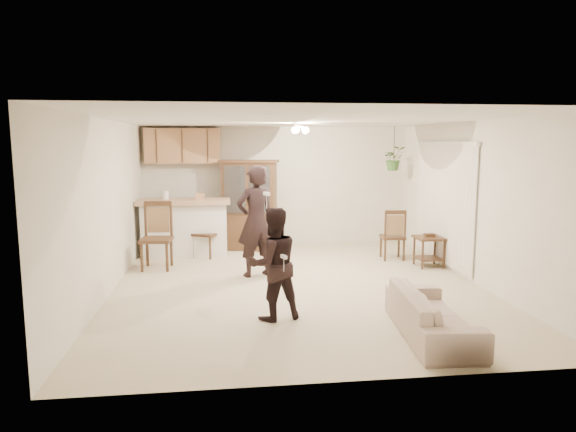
{
  "coord_description": "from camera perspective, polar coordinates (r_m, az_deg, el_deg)",
  "views": [
    {
      "loc": [
        -1.09,
        -7.58,
        2.17
      ],
      "look_at": [
        -0.09,
        0.4,
        1.02
      ],
      "focal_mm": 32.0,
      "sensor_mm": 36.0,
      "label": 1
    }
  ],
  "objects": [
    {
      "name": "wall_right",
      "position": [
        8.55,
        19.6,
        1.52
      ],
      "size": [
        0.02,
        6.5,
        2.5
      ],
      "primitive_type": "cube",
      "color": "silver",
      "rests_on": "ground"
    },
    {
      "name": "wall_left",
      "position": [
        7.81,
        -19.37,
        0.95
      ],
      "size": [
        0.02,
        6.5,
        2.5
      ],
      "primitive_type": "cube",
      "color": "silver",
      "rests_on": "ground"
    },
    {
      "name": "upper_cabinets",
      "position": [
        10.68,
        -11.61,
        7.63
      ],
      "size": [
        1.5,
        0.34,
        0.7
      ],
      "primitive_type": "cube",
      "color": "#9A6B43",
      "rests_on": "wall_back"
    },
    {
      "name": "controller_adult",
      "position": [
        7.88,
        -2.39,
        2.49
      ],
      "size": [
        0.1,
        0.16,
        0.05
      ],
      "primitive_type": "cube",
      "rotation": [
        0.0,
        0.0,
        3.49
      ],
      "color": "white",
      "rests_on": "adult"
    },
    {
      "name": "chair_bar",
      "position": [
        9.15,
        -14.38,
        -3.72
      ],
      "size": [
        0.55,
        0.55,
        1.16
      ],
      "rotation": [
        0.0,
        0.0,
        -0.08
      ],
      "color": "#3B2115",
      "rests_on": "floor"
    },
    {
      "name": "plant_cord",
      "position": [
        10.54,
        11.72,
        8.03
      ],
      "size": [
        0.01,
        0.01,
        0.65
      ],
      "primitive_type": "cylinder",
      "color": "black",
      "rests_on": "ceiling"
    },
    {
      "name": "breakfast_bar",
      "position": [
        10.1,
        -11.38,
        -1.51
      ],
      "size": [
        1.6,
        0.55,
        1.0
      ],
      "primitive_type": "cube",
      "color": "silver",
      "rests_on": "floor"
    },
    {
      "name": "adult",
      "position": [
        8.32,
        -3.6,
        -0.62
      ],
      "size": [
        0.76,
        0.63,
        1.8
      ],
      "primitive_type": "imported",
      "rotation": [
        0.0,
        0.0,
        3.49
      ],
      "color": "black",
      "rests_on": "floor"
    },
    {
      "name": "bar_top",
      "position": [
        10.02,
        -11.46,
        1.59
      ],
      "size": [
        1.75,
        0.7,
        0.08
      ],
      "primitive_type": "cube",
      "color": "tan",
      "rests_on": "breakfast_bar"
    },
    {
      "name": "floor",
      "position": [
        7.96,
        0.99,
        -7.65
      ],
      "size": [
        6.5,
        6.5,
        0.0
      ],
      "primitive_type": "plane",
      "color": "#BAB08D",
      "rests_on": "ground"
    },
    {
      "name": "hanging_plant",
      "position": [
        10.54,
        11.67,
        6.27
      ],
      "size": [
        0.43,
        0.37,
        0.48
      ],
      "primitive_type": "imported",
      "color": "#265120",
      "rests_on": "ceiling"
    },
    {
      "name": "sofa",
      "position": [
        6.08,
        15.74,
        -9.41
      ],
      "size": [
        0.9,
        1.93,
        0.73
      ],
      "primitive_type": "imported",
      "rotation": [
        0.0,
        0.0,
        1.48
      ],
      "color": "#BFB89D",
      "rests_on": "floor"
    },
    {
      "name": "vertical_blinds",
      "position": [
        9.35,
        16.87,
        1.25
      ],
      "size": [
        0.06,
        2.3,
        2.1
      ],
      "primitive_type": null,
      "color": "silver",
      "rests_on": "wall_right"
    },
    {
      "name": "wall_front",
      "position": [
        4.56,
        6.83,
        -3.54
      ],
      "size": [
        5.5,
        0.02,
        2.5
      ],
      "primitive_type": "cube",
      "color": "silver",
      "rests_on": "ground"
    },
    {
      "name": "chair_hutch_right",
      "position": [
        9.81,
        11.5,
        -3.18
      ],
      "size": [
        0.45,
        0.45,
        0.95
      ],
      "rotation": [
        0.0,
        0.0,
        3.07
      ],
      "color": "#3B2115",
      "rests_on": "floor"
    },
    {
      "name": "ceiling",
      "position": [
        7.66,
        1.04,
        10.64
      ],
      "size": [
        5.5,
        6.5,
        0.02
      ],
      "primitive_type": "cube",
      "color": "white",
      "rests_on": "wall_back"
    },
    {
      "name": "side_table",
      "position": [
        9.38,
        15.38,
        -3.77
      ],
      "size": [
        0.49,
        0.49,
        0.59
      ],
      "rotation": [
        0.0,
        0.0,
        0.01
      ],
      "color": "#3B2115",
      "rests_on": "floor"
    },
    {
      "name": "wall_back",
      "position": [
        10.92,
        -1.41,
        3.34
      ],
      "size": [
        5.5,
        0.02,
        2.5
      ],
      "primitive_type": "cube",
      "color": "silver",
      "rests_on": "ground"
    },
    {
      "name": "controller_child",
      "position": [
        5.98,
        -0.47,
        -4.56
      ],
      "size": [
        0.07,
        0.13,
        0.04
      ],
      "primitive_type": "cube",
      "rotation": [
        0.0,
        0.0,
        3.44
      ],
      "color": "white",
      "rests_on": "child"
    },
    {
      "name": "chair_hutch_left",
      "position": [
        9.93,
        -9.03,
        -2.89
      ],
      "size": [
        0.6,
        0.6,
        1.0
      ],
      "rotation": [
        0.0,
        0.0,
        -0.51
      ],
      "color": "#3B2115",
      "rests_on": "floor"
    },
    {
      "name": "china_hutch",
      "position": [
        10.4,
        -4.32,
        1.14
      ],
      "size": [
        1.23,
        0.73,
        1.82
      ],
      "rotation": [
        0.0,
        0.0,
        -0.26
      ],
      "color": "#3B2115",
      "rests_on": "floor"
    },
    {
      "name": "ceiling_fixture",
      "position": [
        8.88,
        1.22,
        9.66
      ],
      "size": [
        0.36,
        0.36,
        0.2
      ],
      "primitive_type": null,
      "color": "#FFE3BF",
      "rests_on": "ceiling"
    },
    {
      "name": "child",
      "position": [
        6.31,
        -1.65,
        -5.54
      ],
      "size": [
        0.78,
        0.68,
        1.35
      ],
      "primitive_type": "imported",
      "rotation": [
        0.0,
        0.0,
        3.44
      ],
      "color": "black",
      "rests_on": "floor"
    }
  ]
}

